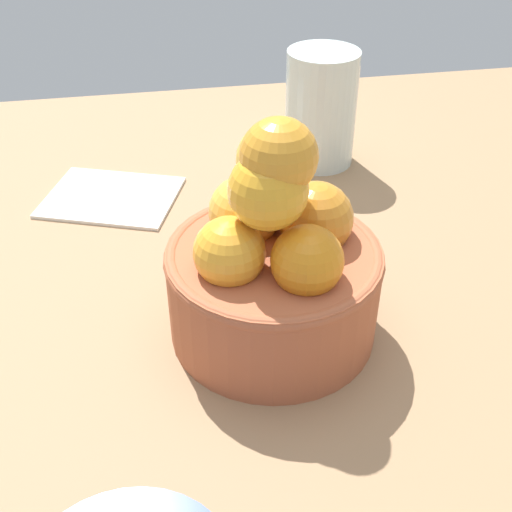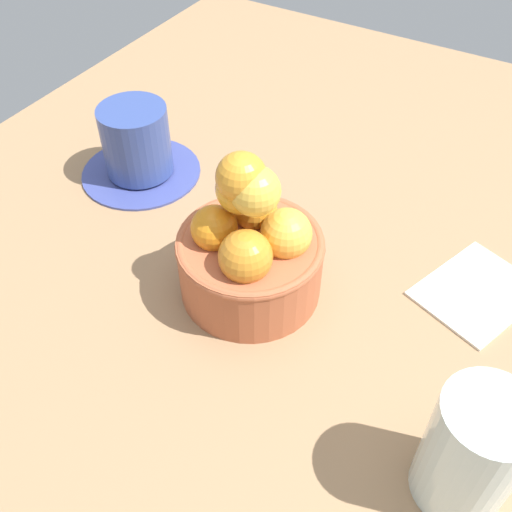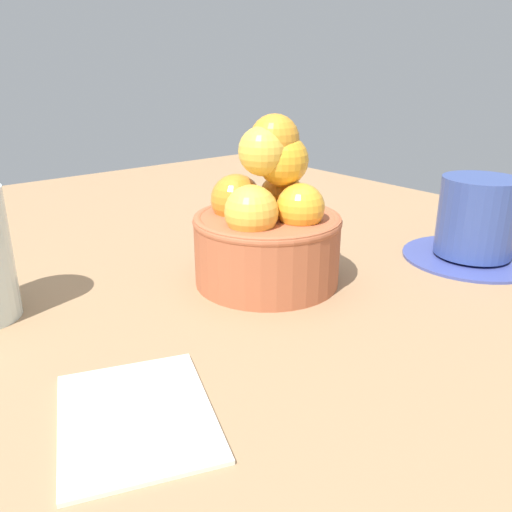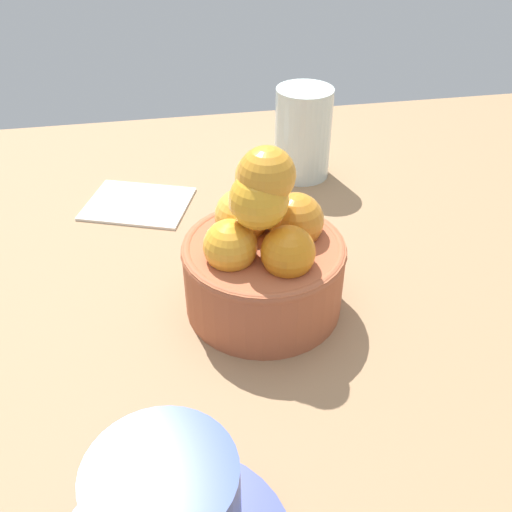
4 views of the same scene
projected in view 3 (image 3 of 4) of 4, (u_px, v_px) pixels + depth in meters
The scene contains 4 objects.
ground_plane at pixel (267, 302), 52.29cm from camera, with size 122.51×89.82×4.53cm, color #997551.
terracotta_bowl at pixel (267, 226), 49.53cm from camera, with size 14.09×14.09×15.96cm.
coffee_cup at pixel (476, 224), 56.04cm from camera, with size 14.50×14.50×8.97cm.
folded_napkin at pixel (136, 414), 31.64cm from camera, with size 11.53×8.99×0.60cm, color white.
Camera 3 is at (-35.86, 31.02, 20.27)cm, focal length 36.77 mm.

